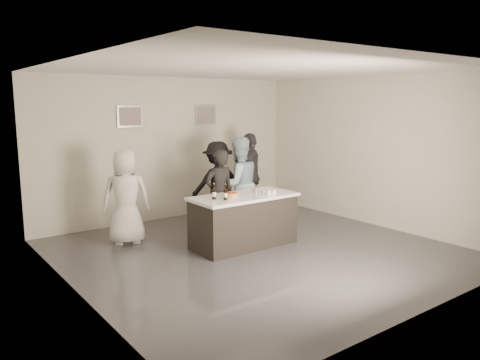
{
  "coord_description": "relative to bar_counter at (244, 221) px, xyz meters",
  "views": [
    {
      "loc": [
        -4.79,
        -5.88,
        2.48
      ],
      "look_at": [
        0.0,
        0.5,
        1.15
      ],
      "focal_mm": 35.0,
      "sensor_mm": 36.0,
      "label": 1
    }
  ],
  "objects": [
    {
      "name": "floor",
      "position": [
        0.0,
        -0.39,
        -0.45
      ],
      "size": [
        6.0,
        6.0,
        0.0
      ],
      "primitive_type": "plane",
      "color": "#3D3D42",
      "rests_on": "ground"
    },
    {
      "name": "ceiling",
      "position": [
        0.0,
        -0.39,
        2.55
      ],
      "size": [
        6.0,
        6.0,
        0.0
      ],
      "primitive_type": "plane",
      "rotation": [
        3.14,
        0.0,
        0.0
      ],
      "color": "white"
    },
    {
      "name": "wall_back",
      "position": [
        0.0,
        2.61,
        1.05
      ],
      "size": [
        6.0,
        0.04,
        3.0
      ],
      "primitive_type": "cube",
      "color": "beige",
      "rests_on": "ground"
    },
    {
      "name": "wall_front",
      "position": [
        0.0,
        -3.39,
        1.05
      ],
      "size": [
        6.0,
        0.04,
        3.0
      ],
      "primitive_type": "cube",
      "color": "beige",
      "rests_on": "ground"
    },
    {
      "name": "wall_left",
      "position": [
        -3.0,
        -0.39,
        1.05
      ],
      "size": [
        0.04,
        6.0,
        3.0
      ],
      "primitive_type": "cube",
      "color": "beige",
      "rests_on": "ground"
    },
    {
      "name": "wall_right",
      "position": [
        3.0,
        -0.39,
        1.05
      ],
      "size": [
        0.04,
        6.0,
        3.0
      ],
      "primitive_type": "cube",
      "color": "beige",
      "rests_on": "ground"
    },
    {
      "name": "picture_left",
      "position": [
        -0.9,
        2.58,
        1.75
      ],
      "size": [
        0.54,
        0.04,
        0.44
      ],
      "primitive_type": "cube",
      "color": "#B2B2B7",
      "rests_on": "wall_back"
    },
    {
      "name": "picture_right",
      "position": [
        0.9,
        2.58,
        1.75
      ],
      "size": [
        0.54,
        0.04,
        0.44
      ],
      "primitive_type": "cube",
      "color": "#B2B2B7",
      "rests_on": "wall_back"
    },
    {
      "name": "bar_counter",
      "position": [
        0.0,
        0.0,
        0.0
      ],
      "size": [
        1.86,
        0.86,
        0.9
      ],
      "primitive_type": "cube",
      "color": "white",
      "rests_on": "ground"
    },
    {
      "name": "cake",
      "position": [
        -0.3,
        -0.05,
        0.49
      ],
      "size": [
        0.22,
        0.22,
        0.07
      ],
      "primitive_type": "cylinder",
      "color": "orange",
      "rests_on": "bar_counter"
    },
    {
      "name": "beer_bottle_a",
      "position": [
        -0.6,
        0.02,
        0.58
      ],
      "size": [
        0.07,
        0.07,
        0.26
      ],
      "primitive_type": "cylinder",
      "color": "black",
      "rests_on": "bar_counter"
    },
    {
      "name": "beer_bottle_b",
      "position": [
        -0.48,
        -0.14,
        0.58
      ],
      "size": [
        0.07,
        0.07,
        0.26
      ],
      "primitive_type": "cylinder",
      "color": "black",
      "rests_on": "bar_counter"
    },
    {
      "name": "tumbler_cluster",
      "position": [
        0.42,
        -0.08,
        0.49
      ],
      "size": [
        0.19,
        0.4,
        0.08
      ],
      "primitive_type": "cube",
      "color": "#C67412",
      "rests_on": "bar_counter"
    },
    {
      "name": "candles",
      "position": [
        -0.26,
        -0.25,
        0.45
      ],
      "size": [
        0.24,
        0.08,
        0.01
      ],
      "primitive_type": "cube",
      "color": "pink",
      "rests_on": "bar_counter"
    },
    {
      "name": "person_main_black",
      "position": [
        -0.02,
        0.72,
        0.37
      ],
      "size": [
        0.61,
        0.42,
        1.63
      ],
      "primitive_type": "imported",
      "rotation": [
        0.0,
        0.0,
        3.09
      ],
      "color": "black",
      "rests_on": "ground"
    },
    {
      "name": "person_main_blue",
      "position": [
        0.52,
        0.85,
        0.46
      ],
      "size": [
        0.96,
        0.79,
        1.83
      ],
      "primitive_type": "imported",
      "rotation": [
        0.0,
        0.0,
        3.02
      ],
      "color": "#95B9C4",
      "rests_on": "ground"
    },
    {
      "name": "person_guest_left",
      "position": [
        -1.57,
        1.36,
        0.39
      ],
      "size": [
        0.96,
        0.81,
        1.68
      ],
      "primitive_type": "imported",
      "rotation": [
        0.0,
        0.0,
        2.75
      ],
      "color": "silver",
      "rests_on": "ground"
    },
    {
      "name": "person_guest_right",
      "position": [
        1.33,
        1.52,
        0.47
      ],
      "size": [
        1.13,
        1.02,
        1.84
      ],
      "primitive_type": "imported",
      "rotation": [
        0.0,
        0.0,
        3.8
      ],
      "color": "#2E2C34",
      "rests_on": "ground"
    },
    {
      "name": "person_guest_back",
      "position": [
        0.43,
        1.43,
        0.4
      ],
      "size": [
        1.23,
        0.89,
        1.71
      ],
      "primitive_type": "imported",
      "rotation": [
        0.0,
        0.0,
        2.89
      ],
      "color": "black",
      "rests_on": "ground"
    }
  ]
}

